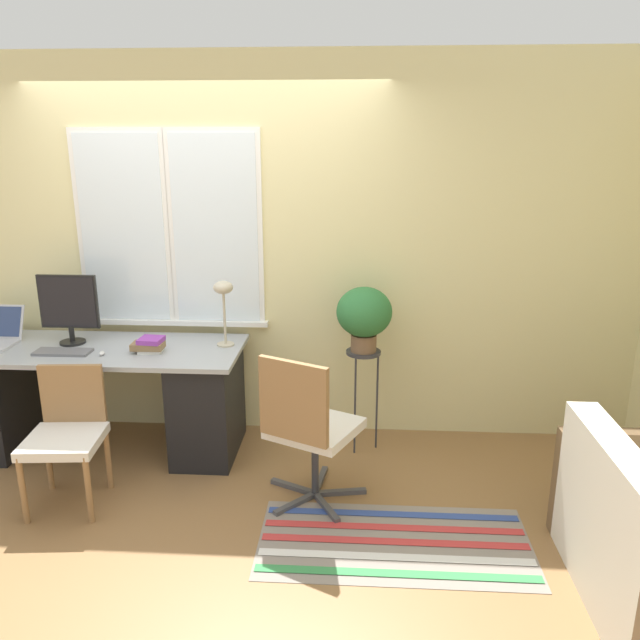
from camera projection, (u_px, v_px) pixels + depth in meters
name	position (u px, v px, depth m)	size (l,w,h in m)	color
ground_plane	(193.00, 478.00, 4.06)	(14.00, 14.00, 0.00)	olive
wall_back_with_window	(210.00, 251.00, 4.47)	(9.00, 0.12, 2.70)	beige
desk	(101.00, 395.00, 4.35)	(1.98, 0.74, 0.76)	#9EA3A8
monitor	(69.00, 306.00, 4.27)	(0.41, 0.17, 0.49)	black
keyboard	(63.00, 352.00, 4.13)	(0.37, 0.14, 0.02)	slate
mouse	(102.00, 353.00, 4.09)	(0.03, 0.06, 0.03)	silver
desk_lamp	(223.00, 295.00, 4.20)	(0.13, 0.13, 0.45)	#BCB299
book_stack	(149.00, 345.00, 4.14)	(0.21, 0.16, 0.10)	white
desk_chair_wooden	(67.00, 432.00, 3.70)	(0.46, 0.47, 0.82)	olive
office_chair_swivel	(308.00, 426.00, 3.65)	(0.63, 0.65, 0.96)	#47474C
plant_stand	(363.00, 366.00, 4.30)	(0.24, 0.24, 0.73)	#333338
potted_plant	(364.00, 314.00, 4.20)	(0.38, 0.38, 0.45)	brown
floor_rug_striped	(394.00, 542.00, 3.41)	(1.49, 0.72, 0.01)	gray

